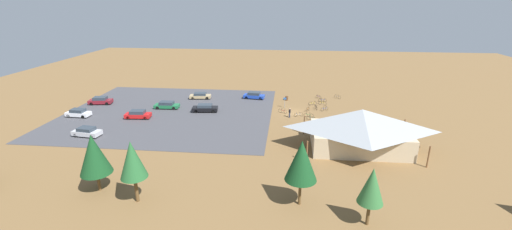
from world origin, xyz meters
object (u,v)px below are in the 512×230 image
object	(u,v)px
pine_far_east	(94,154)
car_blue_front_row	(254,95)
bike_pavilion	(361,127)
trash_bin	(287,98)
car_white_near_entry	(78,113)
car_black_far_end	(205,108)
bicycle_yellow_edge_south	(313,103)
pine_mideast	(372,186)
bicycle_orange_yard_front	(308,109)
bicycle_black_lone_east	(316,107)
car_silver_inner_stall	(87,132)
lot_sign	(285,101)
bicycle_blue_front_row	(322,100)
pine_far_west	(301,161)
visitor_crossing_yard	(403,126)
car_tan_by_curb	(200,96)
bicycle_blue_near_porch	(324,109)
bicycle_red_trailside	(283,111)
bicycle_yellow_yard_left	(322,103)
car_green_mid_lot	(167,105)
car_maroon_aisle_side	(100,101)
visitor_at_bikes	(406,129)
visitor_near_lot	(290,113)
car_red_end_stall	(138,114)
bicycle_silver_near_sign	(298,115)
bicycle_teal_mid_cluster	(311,118)
bicycle_white_back_row	(337,97)
pine_midwest	(132,160)
bicycle_green_edge_north	(309,115)

from	to	relation	value
pine_far_east	car_blue_front_row	bearing A→B (deg)	-109.84
bike_pavilion	trash_bin	xyz separation A→B (m)	(10.58, -22.99, -2.81)
car_white_near_entry	trash_bin	bearing A→B (deg)	-159.27
car_black_far_end	car_white_near_entry	world-z (taller)	car_white_near_entry
pine_far_east	bicycle_yellow_edge_south	world-z (taller)	pine_far_east
pine_mideast	bicycle_orange_yard_front	bearing A→B (deg)	-83.10
bicycle_black_lone_east	car_silver_inner_stall	world-z (taller)	car_silver_inner_stall
lot_sign	trash_bin	bearing A→B (deg)	-93.59
bicycle_blue_front_row	bicycle_yellow_edge_south	world-z (taller)	bicycle_yellow_edge_south
pine_far_west	visitor_crossing_yard	xyz separation A→B (m)	(-17.24, -22.16, -4.19)
car_tan_by_curb	bicycle_blue_near_porch	bearing A→B (deg)	167.91
bicycle_blue_near_porch	car_blue_front_row	world-z (taller)	car_blue_front_row
car_blue_front_row	bicycle_red_trailside	bearing A→B (deg)	126.00
bicycle_yellow_yard_left	car_green_mid_lot	size ratio (longest dim) A/B	0.34
car_maroon_aisle_side	visitor_at_bikes	world-z (taller)	visitor_at_bikes
car_white_near_entry	visitor_crossing_yard	size ratio (longest dim) A/B	2.61
bicycle_yellow_yard_left	bicycle_black_lone_east	size ratio (longest dim) A/B	1.00
car_green_mid_lot	car_white_near_entry	distance (m)	15.62
trash_bin	visitor_near_lot	distance (m)	10.68
pine_mideast	car_tan_by_curb	bearing A→B (deg)	-56.03
bicycle_orange_yard_front	car_tan_by_curb	size ratio (longest dim) A/B	0.36
pine_far_west	car_red_end_stall	bearing A→B (deg)	-39.91
bike_pavilion	bicycle_silver_near_sign	bearing A→B (deg)	-57.45
car_blue_front_row	bicycle_teal_mid_cluster	bearing A→B (deg)	133.14
bicycle_white_back_row	car_black_far_end	world-z (taller)	car_black_far_end
pine_midwest	bicycle_green_edge_north	world-z (taller)	pine_midwest
bicycle_orange_yard_front	car_red_end_stall	world-z (taller)	car_red_end_stall
car_green_mid_lot	bicycle_yellow_yard_left	bearing A→B (deg)	-169.81
bicycle_yellow_edge_south	bicycle_black_lone_east	bearing A→B (deg)	100.73
bike_pavilion	bicycle_blue_front_row	size ratio (longest dim) A/B	9.09
car_black_far_end	car_tan_by_curb	distance (m)	8.98
bicycle_yellow_edge_south	visitor_at_bikes	world-z (taller)	visitor_at_bikes
bicycle_silver_near_sign	bicycle_red_trailside	size ratio (longest dim) A/B	1.01
pine_mideast	car_white_near_entry	size ratio (longest dim) A/B	1.38
bicycle_teal_mid_cluster	bicycle_red_trailside	xyz separation A→B (m)	(5.08, -3.46, 0.02)
bicycle_red_trailside	car_green_mid_lot	world-z (taller)	car_green_mid_lot
bicycle_black_lone_east	bicycle_green_edge_north	size ratio (longest dim) A/B	0.96
bike_pavilion	car_red_end_stall	distance (m)	38.15
pine_mideast	bicycle_yellow_yard_left	xyz separation A→B (m)	(0.91, -37.73, -3.81)
visitor_crossing_yard	bicycle_green_edge_north	bearing A→B (deg)	-19.42
pine_midwest	visitor_crossing_yard	bearing A→B (deg)	-145.81
bicycle_white_back_row	bicycle_yellow_edge_south	size ratio (longest dim) A/B	0.73
bicycle_yellow_yard_left	car_black_far_end	size ratio (longest dim) A/B	0.33
bicycle_black_lone_east	car_white_near_entry	distance (m)	44.18
car_black_far_end	car_white_near_entry	distance (m)	22.80
trash_bin	car_white_near_entry	xyz separation A→B (m)	(37.55, 14.21, 0.31)
car_green_mid_lot	car_tan_by_curb	size ratio (longest dim) A/B	1.03
car_green_mid_lot	bicycle_orange_yard_front	bearing A→B (deg)	-177.48
bicycle_black_lone_east	lot_sign	bearing A→B (deg)	-2.94
bicycle_black_lone_east	bicycle_orange_yard_front	size ratio (longest dim) A/B	0.99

